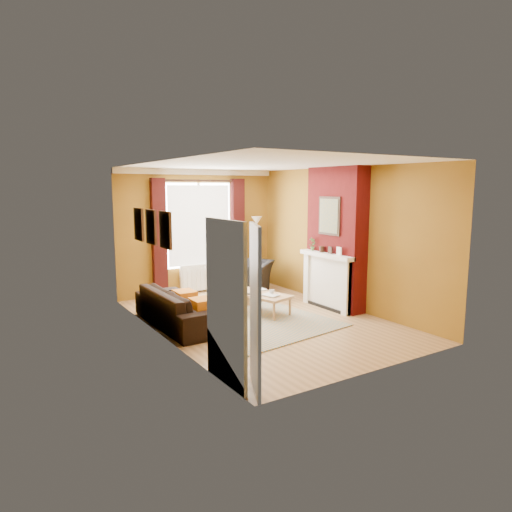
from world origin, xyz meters
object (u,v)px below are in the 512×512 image
Objects in this scene: armchair at (249,277)px; floor_lamp at (257,232)px; wicker_stool at (234,284)px; sofa at (179,307)px; coffee_table at (261,296)px.

floor_lamp is (0.49, 0.43, 0.99)m from armchair.
floor_lamp is (0.82, 0.32, 1.13)m from wicker_stool.
armchair is (2.30, 1.45, 0.04)m from sofa.
armchair reaches higher than coffee_table.
armchair reaches higher than wicker_stool.
armchair is at bearing -58.74° from sofa.
coffee_table is at bearing -95.74° from sofa.
floor_lamp is at bearing 179.08° from armchair.
wicker_stool is (0.36, 1.69, -0.13)m from coffee_table.
coffee_table is 2.95× the size of wicker_stool.
floor_lamp reaches higher than sofa.
armchair is 0.86× the size of coffee_table.
wicker_stool is at bearing 61.76° from coffee_table.
armchair is 0.65× the size of floor_lamp.
armchair is 2.54× the size of wicker_stool.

